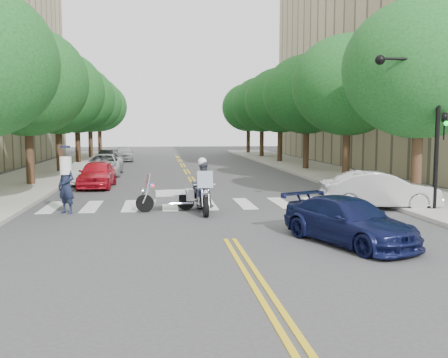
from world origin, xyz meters
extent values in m
plane|color=#38383A|center=(0.00, 0.00, 0.00)|extent=(140.00, 140.00, 0.00)
cube|color=#9E9991|center=(-9.50, 22.00, 0.07)|extent=(5.00, 60.00, 0.15)
cube|color=#9E9991|center=(9.50, 22.00, 0.07)|extent=(5.00, 60.00, 0.15)
cylinder|color=#382316|center=(-8.80, 14.00, 1.66)|extent=(0.44, 0.44, 3.32)
ellipsoid|color=#144817|center=(-8.80, 14.00, 5.56)|extent=(6.40, 6.40, 5.76)
cylinder|color=#382316|center=(-8.80, 22.00, 1.66)|extent=(0.44, 0.44, 3.32)
ellipsoid|color=#144817|center=(-8.80, 22.00, 5.56)|extent=(6.40, 6.40, 5.76)
cylinder|color=#382316|center=(-8.80, 30.00, 1.66)|extent=(0.44, 0.44, 3.32)
ellipsoid|color=#144817|center=(-8.80, 30.00, 5.56)|extent=(6.40, 6.40, 5.76)
cylinder|color=#382316|center=(-8.80, 38.00, 1.66)|extent=(0.44, 0.44, 3.32)
ellipsoid|color=#144817|center=(-8.80, 38.00, 5.56)|extent=(6.40, 6.40, 5.76)
cylinder|color=#382316|center=(-8.80, 46.00, 1.66)|extent=(0.44, 0.44, 3.32)
ellipsoid|color=#144817|center=(-8.80, 46.00, 5.56)|extent=(6.40, 6.40, 5.76)
cylinder|color=#382316|center=(8.80, 6.00, 1.66)|extent=(0.44, 0.44, 3.32)
ellipsoid|color=#144817|center=(8.80, 6.00, 5.56)|extent=(6.40, 6.40, 5.76)
cylinder|color=#382316|center=(8.80, 14.00, 1.66)|extent=(0.44, 0.44, 3.32)
ellipsoid|color=#144817|center=(8.80, 14.00, 5.56)|extent=(6.40, 6.40, 5.76)
cylinder|color=#382316|center=(8.80, 22.00, 1.66)|extent=(0.44, 0.44, 3.32)
ellipsoid|color=#144817|center=(8.80, 22.00, 5.56)|extent=(6.40, 6.40, 5.76)
cylinder|color=#382316|center=(8.80, 30.00, 1.66)|extent=(0.44, 0.44, 3.32)
ellipsoid|color=#144817|center=(8.80, 30.00, 5.56)|extent=(6.40, 6.40, 5.76)
cylinder|color=#382316|center=(8.80, 38.00, 1.66)|extent=(0.44, 0.44, 3.32)
ellipsoid|color=#144817|center=(8.80, 38.00, 5.56)|extent=(6.40, 6.40, 5.76)
cylinder|color=#382316|center=(8.80, 46.00, 1.66)|extent=(0.44, 0.44, 3.32)
ellipsoid|color=#144817|center=(8.80, 46.00, 5.56)|extent=(6.40, 6.40, 5.76)
cylinder|color=black|center=(8.20, 3.50, 3.00)|extent=(0.16, 0.16, 6.00)
cylinder|color=black|center=(7.00, 3.50, 5.60)|extent=(2.40, 0.10, 0.10)
sphere|color=black|center=(5.90, 3.50, 5.55)|extent=(0.36, 0.36, 0.36)
imported|color=black|center=(8.45, 3.50, 3.20)|extent=(0.16, 0.20, 1.00)
sphere|color=#0CCC26|center=(8.45, 3.35, 3.30)|extent=(0.18, 0.18, 0.18)
cylinder|color=black|center=(-0.35, 3.56, 0.38)|extent=(0.18, 0.76, 0.75)
cylinder|color=black|center=(-0.40, 5.33, 0.38)|extent=(0.22, 0.76, 0.75)
cube|color=silver|center=(-0.38, 4.50, 0.50)|extent=(0.38, 1.01, 0.35)
cube|color=black|center=(-0.37, 4.39, 0.77)|extent=(0.42, 0.79, 0.24)
cube|color=black|center=(-0.39, 5.00, 0.80)|extent=(0.46, 0.62, 0.18)
cube|color=black|center=(-0.41, 5.49, 0.66)|extent=(0.50, 0.35, 0.50)
cube|color=#8C99A5|center=(-0.35, 3.70, 1.33)|extent=(0.56, 0.19, 0.60)
cube|color=red|center=(-0.22, 3.90, 1.13)|extent=(0.11, 0.11, 0.09)
cube|color=#0C26E5|center=(-0.49, 3.89, 1.13)|extent=(0.11, 0.11, 0.09)
imported|color=#474C56|center=(-0.38, 4.50, 1.07)|extent=(0.87, 0.69, 1.74)
sphere|color=silver|center=(-0.38, 4.50, 1.89)|extent=(0.33, 0.33, 0.33)
cylinder|color=black|center=(-2.51, 4.94, 0.33)|extent=(0.68, 0.25, 0.66)
cylinder|color=black|center=(-0.97, 5.20, 0.33)|extent=(0.68, 0.28, 0.66)
cube|color=silver|center=(-1.69, 5.07, 0.44)|extent=(0.92, 0.45, 0.31)
cube|color=silver|center=(-1.79, 5.06, 0.68)|extent=(0.73, 0.46, 0.21)
cube|color=silver|center=(-1.26, 5.15, 0.70)|extent=(0.59, 0.47, 0.16)
cube|color=silver|center=(-0.82, 5.22, 0.59)|extent=(0.36, 0.47, 0.44)
cube|color=#8C99A5|center=(-2.38, 4.96, 1.17)|extent=(0.23, 0.51, 0.53)
cube|color=red|center=(-2.20, 4.87, 1.00)|extent=(0.11, 0.11, 0.08)
cube|color=#0C26E5|center=(-2.24, 5.10, 1.00)|extent=(0.11, 0.11, 0.08)
imported|color=#171D33|center=(-5.33, 5.00, 1.01)|extent=(0.88, 0.82, 2.01)
imported|color=#B4B4B6|center=(6.50, 4.50, 0.74)|extent=(4.65, 2.22, 1.47)
imported|color=#0E143D|center=(3.15, -0.90, 0.62)|extent=(3.23, 4.61, 1.24)
imported|color=red|center=(-5.20, 13.00, 0.72)|extent=(1.83, 4.28, 1.44)
imported|color=silver|center=(-6.02, 14.50, 0.61)|extent=(1.43, 3.77, 1.23)
imported|color=silver|center=(-5.61, 19.83, 0.70)|extent=(2.36, 5.08, 1.41)
imported|color=black|center=(-6.30, 28.50, 0.64)|extent=(1.82, 4.41, 1.28)
imported|color=#ADAEB3|center=(-5.21, 34.00, 0.73)|extent=(1.93, 4.38, 1.47)
camera|label=1|loc=(-1.95, -13.72, 3.15)|focal=40.00mm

